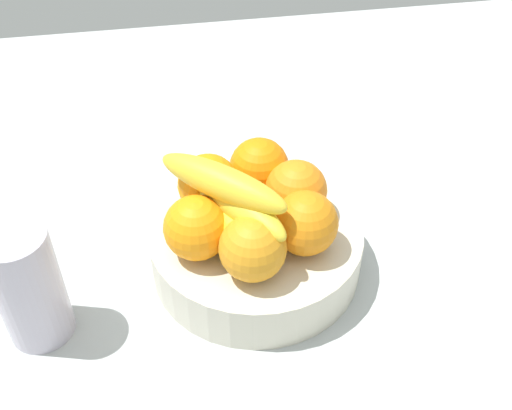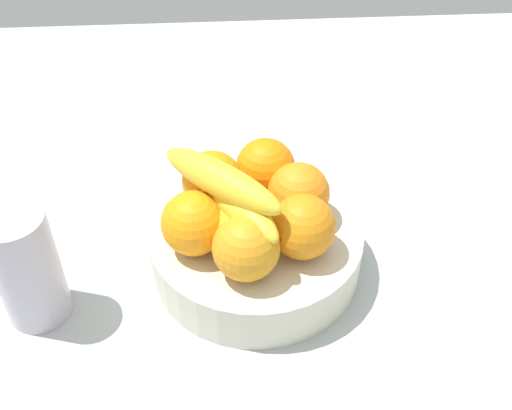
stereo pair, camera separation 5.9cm
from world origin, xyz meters
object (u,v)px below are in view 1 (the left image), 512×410
Objects in this scene: orange_top_stack at (305,223)px; thermos_tumbler at (28,286)px; orange_center at (208,184)px; banana_bunch at (228,204)px; orange_back_left at (196,228)px; orange_back_right at (253,248)px; orange_front_right at (259,167)px; orange_front_left at (296,191)px; fruit_bowl at (256,247)px.

thermos_tumbler is at bearing 3.31° from orange_top_stack.
orange_center is 13.61cm from orange_top_stack.
banana_bunch reaches higher than orange_top_stack.
orange_back_left is 7.25cm from orange_back_right.
orange_front_right is 31.09cm from thermos_tumbler.
thermos_tumbler is at bearing 26.70° from orange_center.
orange_top_stack is (-6.70, -2.90, 0.00)cm from orange_back_right.
banana_bunch reaches higher than orange_front_right.
orange_center is 1.00× the size of orange_back_right.
orange_front_left and orange_front_right have the same top height.
orange_center is at bearing -106.64° from orange_back_left.
orange_front_left is at bearing 124.90° from orange_front_right.
fruit_bowl is 3.46× the size of orange_center.
fruit_bowl is 9.60cm from orange_top_stack.
orange_front_left is 11.14cm from orange_back_right.
orange_back_left is at bearing 73.36° from orange_center.
orange_back_right reaches higher than fruit_bowl.
orange_back_right is at bearing 77.16° from fruit_bowl.
fruit_bowl is at bearing -167.74° from thermos_tumbler.
thermos_tumbler is (19.09, 3.23, -2.64)cm from orange_back_left.
orange_front_left is at bearing -162.83° from banana_bunch.
banana_bunch reaches higher than fruit_bowl.
orange_front_right is 14.40cm from orange_back_right.
fruit_bowl is at bearing 136.02° from orange_center.
banana_bunch reaches higher than orange_front_left.
fruit_bowl is 27.47cm from thermos_tumbler.
orange_center is at bearing -153.30° from thermos_tumbler.
orange_back_left and orange_top_stack have the same top height.
fruit_bowl is 3.46× the size of orange_back_right.
fruit_bowl is 10.56cm from orange_back_left.
fruit_bowl is 10.25cm from orange_front_right.
orange_front_left is 1.00× the size of orange_back_left.
orange_front_left is at bearing -128.17° from orange_back_right.
orange_front_left is 9.26cm from banana_bunch.
fruit_bowl is at bearing 77.09° from orange_front_right.
orange_back_right is at bearing 143.63° from orange_back_left.
banana_bunch is at bearing -156.21° from orange_back_left.
fruit_bowl is at bearing -102.84° from orange_back_right.
orange_back_right is 1.00× the size of orange_top_stack.
orange_front_left is (-5.33, -1.93, 7.10)cm from fruit_bowl.
thermos_tumbler reaches higher than orange_center.
thermos_tumbler reaches higher than orange_front_right.
orange_back_right is (-5.84, 4.30, 0.00)cm from orange_back_left.
orange_front_left is 13.49cm from orange_back_left.
fruit_bowl is 9.97cm from orange_back_right.
orange_back_right is at bearing 106.96° from orange_center.
banana_bunch is at bearing 57.61° from orange_front_right.
banana_bunch is (5.06, 7.97, 1.45)cm from orange_front_right.
thermos_tumbler is at bearing -2.46° from orange_back_right.
orange_back_left is at bearing 18.85° from fruit_bowl.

